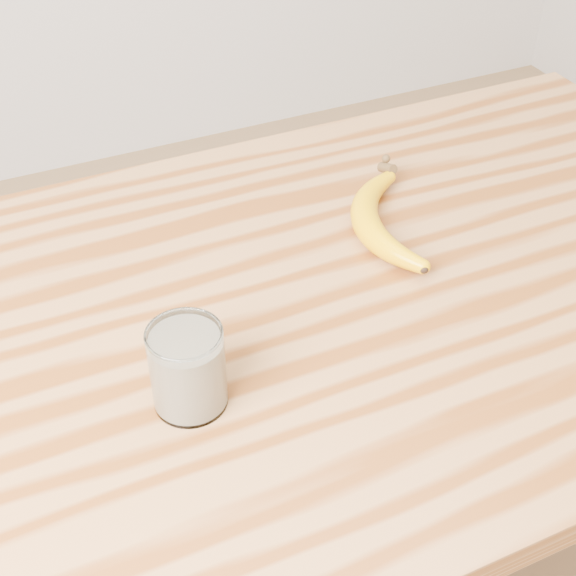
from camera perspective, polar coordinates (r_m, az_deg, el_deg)
name	(u,v)px	position (r m, az deg, el deg)	size (l,w,h in m)	color
table	(378,347)	(1.13, 6.41, -4.22)	(1.20, 0.80, 0.90)	olive
smoothie_glass	(188,369)	(0.85, -7.15, -5.73)	(0.08, 0.08, 0.10)	white
banana	(365,221)	(1.11, 5.48, 4.75)	(0.12, 0.32, 0.04)	#E1A100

